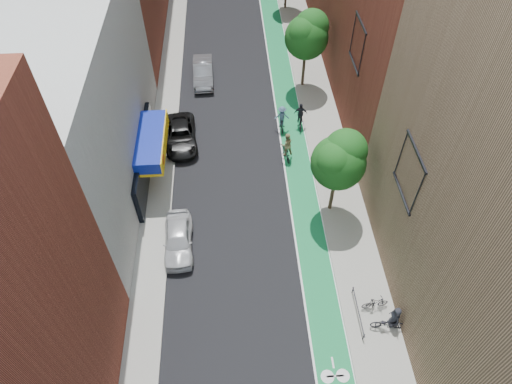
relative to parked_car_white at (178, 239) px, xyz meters
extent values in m
plane|color=black|center=(4.33, -7.62, -0.74)|extent=(160.00, 160.00, 0.00)
cube|color=#136D3B|center=(8.33, 18.38, -0.74)|extent=(2.00, 68.00, 0.01)
cube|color=gray|center=(-1.67, 18.38, -0.67)|extent=(2.00, 68.00, 0.15)
cube|color=gray|center=(10.83, 18.38, -0.67)|extent=(3.00, 68.00, 0.15)
cube|color=silver|center=(-6.67, 6.38, 5.26)|extent=(8.00, 20.00, 12.00)
cylinder|color=#332619|center=(9.93, 2.38, 0.91)|extent=(0.24, 0.24, 3.30)
sphere|color=#164813|center=(9.93, 2.38, 3.64)|extent=(3.36, 3.36, 3.36)
sphere|color=#164813|center=(10.33, 2.68, 4.36)|extent=(2.64, 2.64, 2.64)
sphere|color=#164813|center=(9.63, 2.08, 4.12)|extent=(2.40, 2.40, 2.40)
cylinder|color=#332619|center=(9.93, 16.38, 0.99)|extent=(0.24, 0.24, 3.47)
sphere|color=#164813|center=(9.93, 16.38, 3.86)|extent=(3.53, 3.53, 3.53)
sphere|color=#164813|center=(10.33, 16.68, 4.61)|extent=(2.77, 2.77, 2.77)
sphere|color=#164813|center=(9.63, 16.08, 4.36)|extent=(2.52, 2.52, 2.52)
imported|color=silver|center=(0.00, 0.00, 0.00)|extent=(1.93, 4.42, 1.48)
imported|color=black|center=(-0.27, 9.68, -0.04)|extent=(2.78, 5.22, 1.40)
imported|color=gray|center=(1.33, 17.81, 0.05)|extent=(1.79, 4.83, 1.58)
imported|color=black|center=(7.53, 7.43, -0.25)|extent=(0.77, 1.71, 0.99)
imported|color=#978758|center=(7.53, 7.53, 0.55)|extent=(1.04, 0.88, 1.89)
imported|color=black|center=(9.03, 10.98, -0.25)|extent=(0.88, 1.93, 0.98)
imported|color=black|center=(9.03, 11.08, 0.47)|extent=(1.06, 0.54, 1.73)
imported|color=black|center=(7.53, 10.73, -0.23)|extent=(0.49, 1.70, 1.02)
imported|color=#44617A|center=(7.53, 10.83, 0.48)|extent=(1.12, 0.65, 1.73)
imported|color=black|center=(11.16, -5.00, -0.13)|extent=(1.56, 0.58, 0.92)
imported|color=black|center=(11.53, -6.24, -0.11)|extent=(1.89, 0.82, 0.97)
imported|color=black|center=(11.93, -6.05, 0.21)|extent=(0.63, 0.86, 1.61)
camera|label=1|loc=(3.74, -16.69, 23.03)|focal=32.00mm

